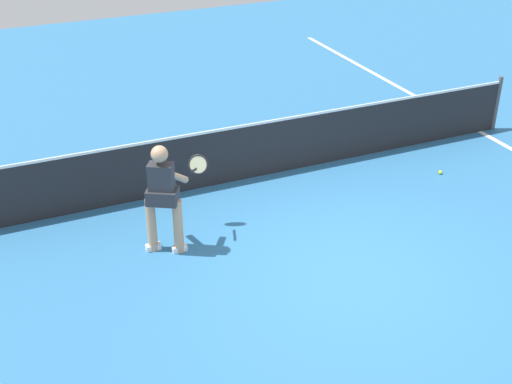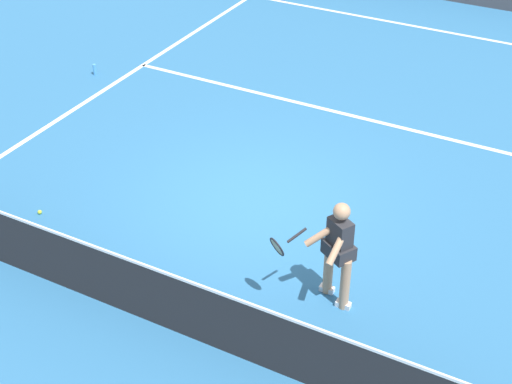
{
  "view_description": "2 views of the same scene",
  "coord_description": "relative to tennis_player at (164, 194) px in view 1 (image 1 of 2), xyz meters",
  "views": [
    {
      "loc": [
        -4.03,
        -6.11,
        5.1
      ],
      "look_at": [
        -0.95,
        0.91,
        0.93
      ],
      "focal_mm": 47.82,
      "sensor_mm": 36.0,
      "label": 1
    },
    {
      "loc": [
        -4.6,
        8.5,
        6.8
      ],
      "look_at": [
        -0.65,
        1.1,
        1.08
      ],
      "focal_mm": 52.38,
      "sensor_mm": 36.0,
      "label": 2
    }
  ],
  "objects": [
    {
      "name": "tennis_ball_near",
      "position": [
        4.78,
        0.35,
        -0.81
      ],
      "size": [
        0.07,
        0.07,
        0.07
      ],
      "primitive_type": "sphere",
      "color": "#D1E533",
      "rests_on": "ground"
    },
    {
      "name": "ground_plane",
      "position": [
        2.01,
        -1.47,
        -0.85
      ],
      "size": [
        28.15,
        28.15,
        0.0
      ],
      "primitive_type": "plane",
      "color": "teal"
    },
    {
      "name": "tennis_player",
      "position": [
        0.0,
        0.0,
        0.0
      ],
      "size": [
        1.06,
        0.8,
        1.55
      ],
      "color": "tan",
      "rests_on": "ground"
    },
    {
      "name": "court_net",
      "position": [
        2.01,
        1.49,
        -0.37
      ],
      "size": [
        9.74,
        0.08,
        1.03
      ],
      "color": "#4C4C51",
      "rests_on": "ground"
    }
  ]
}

